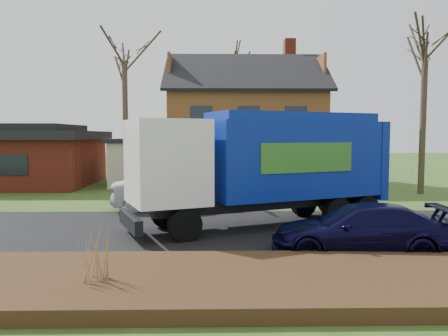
{
  "coord_description": "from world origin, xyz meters",
  "views": [
    {
      "loc": [
        0.17,
        -13.81,
        3.07
      ],
      "look_at": [
        0.49,
        2.5,
        1.83
      ],
      "focal_mm": 35.0,
      "sensor_mm": 36.0,
      "label": 1
    }
  ],
  "objects": [
    {
      "name": "ground",
      "position": [
        0.0,
        0.0,
        0.0
      ],
      "size": [
        120.0,
        120.0,
        0.0
      ],
      "primitive_type": "plane",
      "color": "#2B4A18",
      "rests_on": "ground"
    },
    {
      "name": "road",
      "position": [
        0.0,
        0.0,
        0.01
      ],
      "size": [
        80.0,
        7.0,
        0.02
      ],
      "primitive_type": "cube",
      "color": "black",
      "rests_on": "ground"
    },
    {
      "name": "mulch_verge",
      "position": [
        0.0,
        -5.3,
        0.15
      ],
      "size": [
        80.0,
        3.5,
        0.3
      ],
      "primitive_type": "cube",
      "color": "black",
      "rests_on": "ground"
    },
    {
      "name": "main_house",
      "position": [
        1.49,
        13.91,
        4.03
      ],
      "size": [
        12.95,
        8.95,
        9.26
      ],
      "color": "beige",
      "rests_on": "ground"
    },
    {
      "name": "ranch_house",
      "position": [
        -12.0,
        13.0,
        1.81
      ],
      "size": [
        9.8,
        8.2,
        3.7
      ],
      "color": "maroon",
      "rests_on": "ground"
    },
    {
      "name": "garbage_truck",
      "position": [
        1.92,
        0.74,
        2.2
      ],
      "size": [
        9.13,
        5.57,
        3.81
      ],
      "rotation": [
        0.0,
        0.0,
        0.39
      ],
      "color": "black",
      "rests_on": "ground"
    },
    {
      "name": "silver_sedan",
      "position": [
        -1.75,
        4.16,
        0.77
      ],
      "size": [
        4.89,
        2.44,
        1.54
      ],
      "primitive_type": "imported",
      "rotation": [
        0.0,
        0.0,
        1.75
      ],
      "color": "#AEB1B6",
      "rests_on": "ground"
    },
    {
      "name": "navy_wagon",
      "position": [
        3.86,
        -2.85,
        0.65
      ],
      "size": [
        4.59,
        2.1,
        1.3
      ],
      "primitive_type": "imported",
      "rotation": [
        0.0,
        0.0,
        -1.63
      ],
      "color": "black",
      "rests_on": "ground"
    },
    {
      "name": "tree_front_west",
      "position": [
        -4.65,
        9.76,
        7.97
      ],
      "size": [
        3.25,
        3.25,
        9.67
      ],
      "color": "#46362A",
      "rests_on": "ground"
    },
    {
      "name": "tree_front_east",
      "position": [
        10.91,
        8.64,
        8.03
      ],
      "size": [
        3.56,
        3.56,
        9.88
      ],
      "color": "#3D3424",
      "rests_on": "ground"
    },
    {
      "name": "tree_back",
      "position": [
        1.61,
        22.08,
        9.26
      ],
      "size": [
        3.51,
        3.51,
        11.11
      ],
      "color": "#392F22",
      "rests_on": "ground"
    },
    {
      "name": "grass_clump_mid",
      "position": [
        -2.11,
        -5.69,
        0.84
      ],
      "size": [
        0.39,
        0.32,
        1.08
      ],
      "color": "#A07347",
      "rests_on": "mulch_verge"
    }
  ]
}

